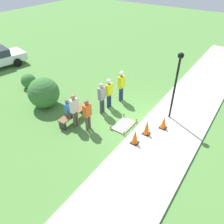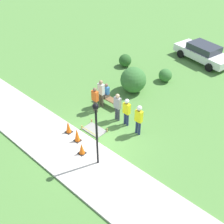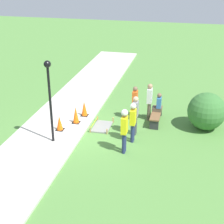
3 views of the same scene
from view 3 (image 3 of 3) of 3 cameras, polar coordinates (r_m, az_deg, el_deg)
The scene contains 15 objects.
ground_plane at distance 15.22m, azimuth -4.56°, elevation -3.59°, with size 60.00×60.00×0.00m, color #51843D.
sidewalk at distance 15.67m, azimuth -9.74°, elevation -2.81°, with size 28.00×2.96×0.10m.
wet_concrete_patch at distance 15.70m, azimuth -1.67°, elevation -2.45°, with size 1.25×0.81×0.25m.
traffic_cone_near_patch at distance 16.55m, azimuth -4.63°, elevation 0.57°, with size 0.34×0.34×0.74m.
traffic_cone_far_patch at distance 15.85m, azimuth -6.04°, elevation -0.50°, with size 0.34×0.34×0.79m.
traffic_cone_sidewalk_edge at distance 15.31m, azimuth -8.71°, elevation -1.85°, with size 0.34×0.34×0.65m.
park_bench at distance 16.21m, azimuth 7.35°, elevation -0.55°, with size 1.74×0.44×0.49m.
person_seated_on_bench at distance 16.20m, azimuth 7.70°, elevation 1.33°, with size 0.36×0.44×0.89m.
worker_supervisor at distance 14.13m, azimuth 3.50°, elevation -1.17°, with size 0.40×0.25×1.74m.
worker_assistant at distance 13.26m, azimuth 2.07°, elevation -2.49°, with size 0.40×0.27×1.86m.
bystander_in_orange_shirt at distance 16.15m, azimuth 3.83°, elevation 1.81°, with size 0.40×0.22×1.67m.
bystander_in_gray_shirt at distance 16.17m, azimuth 6.25°, elevation 2.09°, with size 0.40×0.24×1.80m.
bystander_in_white_shirt at distance 14.73m, azimuth 3.90°, elevation -0.17°, with size 0.40×0.23×1.78m.
lamppost_near at distance 13.65m, azimuth -10.39°, elevation 3.75°, with size 0.28×0.28×3.45m.
shrub_rounded_far at distance 15.84m, azimuth 15.44°, elevation 0.12°, with size 1.69×1.69×1.69m.
Camera 3 is at (12.79, 4.25, 7.06)m, focal length 55.00 mm.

